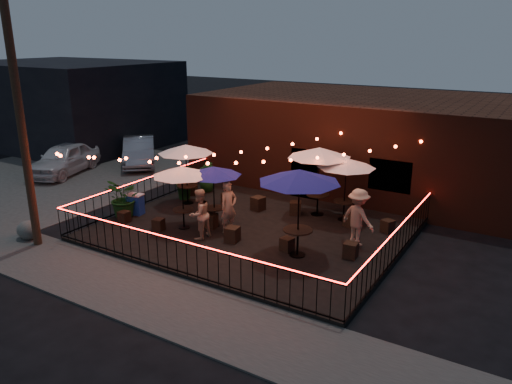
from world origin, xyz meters
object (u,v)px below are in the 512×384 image
utility_pole (21,124)px  cafe_table_5 (346,164)px  cafe_table_0 (182,172)px  cafe_table_2 (213,172)px  cooler (135,204)px  cafe_table_4 (299,177)px  cafe_table_3 (319,153)px  boulder (29,230)px  cafe_table_1 (186,150)px

utility_pole → cafe_table_5: utility_pole is taller
cafe_table_0 → cafe_table_2: (0.80, 0.72, -0.05)m
cooler → cafe_table_4: bearing=-10.4°
cafe_table_3 → cafe_table_4: cafe_table_4 is taller
cafe_table_4 → cafe_table_0: bearing=-179.6°
utility_pole → cooler: (0.90, 3.57, -3.46)m
cafe_table_3 → cafe_table_4: 3.76m
cafe_table_4 → utility_pole: bearing=-156.0°
cafe_table_2 → boulder: 6.48m
cafe_table_5 → cafe_table_3: bearing=-179.9°
utility_pole → cafe_table_1: 6.08m
cafe_table_1 → cafe_table_3: (4.96, 1.49, 0.16)m
cafe_table_5 → boulder: 11.07m
cafe_table_0 → cafe_table_1: cafe_table_1 is taller
cafe_table_0 → cafe_table_1: (-1.57, 2.16, 0.16)m
cafe_table_0 → cafe_table_2: bearing=42.0°
cafe_table_2 → cafe_table_4: cafe_table_4 is taller
cafe_table_2 → cafe_table_3: cafe_table_3 is taller
utility_pole → cooler: bearing=75.8°
cafe_table_2 → cafe_table_3: size_ratio=0.82×
cafe_table_0 → cafe_table_2: cafe_table_0 is taller
cafe_table_1 → cafe_table_2: (2.37, -1.44, -0.21)m
cafe_table_0 → utility_pole: bearing=-134.3°
utility_pole → cafe_table_2: size_ratio=3.71×
cafe_table_4 → cafe_table_5: size_ratio=1.05×
cafe_table_0 → cafe_table_5: size_ratio=0.97×
cafe_table_2 → cooler: 3.64m
cafe_table_1 → boulder: size_ratio=2.91×
cafe_table_5 → cafe_table_4: bearing=-90.6°
cafe_table_1 → cooler: 2.82m
cafe_table_0 → cafe_table_4: size_ratio=0.92×
utility_pole → cooler: 5.05m
cafe_table_4 → cafe_table_5: bearing=89.4°
cafe_table_5 → cooler: size_ratio=3.47×
utility_pole → cafe_table_5: 10.65m
cafe_table_0 → cafe_table_4: 4.43m
cafe_table_5 → utility_pole: bearing=-137.7°
cafe_table_0 → cooler: bearing=176.4°
cafe_table_4 → cafe_table_5: 3.64m
cooler → utility_pole: bearing=-113.5°
utility_pole → cafe_table_1: utility_pole is taller
utility_pole → cafe_table_4: (7.74, 3.44, -1.37)m
cafe_table_0 → cafe_table_3: size_ratio=1.00×
cafe_table_5 → cooler: bearing=-153.0°
boulder → utility_pole: bearing=-13.2°
cafe_table_2 → cafe_table_5: 4.68m
cafe_table_1 → cafe_table_5: (6.01, 1.49, -0.09)m
utility_pole → cafe_table_2: (4.13, 4.13, -1.88)m
boulder → cafe_table_2: bearing=39.6°
cafe_table_2 → cafe_table_4: bearing=-10.8°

